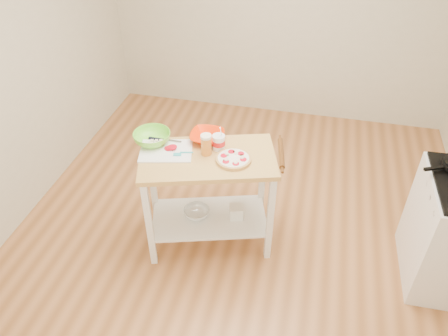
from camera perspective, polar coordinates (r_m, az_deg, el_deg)
name	(u,v)px	position (r m, az deg, el deg)	size (l,w,h in m)	color
room_shell	(244,102)	(3.11, 2.67, 8.56)	(4.04, 4.54, 2.74)	#B17241
prep_island	(208,183)	(3.49, -2.06, -1.91)	(1.16, 0.84, 0.90)	tan
pizza	(233,159)	(3.27, 1.24, 1.20)	(0.27, 0.27, 0.04)	tan
cutting_board	(166,150)	(3.41, -7.61, 2.32)	(0.46, 0.38, 0.04)	white
spatula	(182,153)	(3.34, -5.47, 1.92)	(0.15, 0.08, 0.01)	teal
knife	(160,139)	(3.52, -8.31, 3.71)	(0.27, 0.03, 0.01)	silver
orange_bowl	(207,137)	(3.49, -2.20, 4.10)	(0.27, 0.27, 0.07)	#F93202
green_bowl	(152,138)	(3.50, -9.38, 3.92)	(0.29, 0.29, 0.09)	#7AE23C
beer_pint	(206,144)	(3.31, -2.34, 3.09)	(0.08, 0.08, 0.17)	orange
yogurt_tub	(219,142)	(3.37, -0.70, 3.40)	(0.10, 0.10, 0.21)	white
rolling_pin	(281,154)	(3.35, 7.47, 1.89)	(0.04, 0.04, 0.36)	#563113
shelf_glass_bowl	(197,213)	(3.73, -3.61, -5.84)	(0.22, 0.22, 0.07)	silver
shelf_bin	(236,212)	(3.71, 1.60, -5.73)	(0.11, 0.11, 0.11)	white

